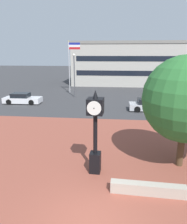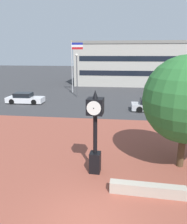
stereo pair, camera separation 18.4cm
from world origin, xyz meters
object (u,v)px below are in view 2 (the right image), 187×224
street_clock (95,129)px  civic_building (131,63)px  car_street_near (25,99)px  flagpole_primary (73,62)px  street_lamp_post (77,71)px  car_street_mid (151,106)px

street_clock → civic_building: (3.25, 34.21, 1.71)m
car_street_near → civic_building: (13.60, 19.52, 3.46)m
flagpole_primary → civic_building: (9.22, 11.43, -0.65)m
civic_building → street_lamp_post: (-8.00, -14.87, -0.38)m
car_street_mid → flagpole_primary: bearing=-134.2°
flagpole_primary → street_lamp_post: bearing=-70.6°
street_clock → civic_building: bearing=87.9°
car_street_mid → street_lamp_post: size_ratio=0.70×
car_street_near → street_clock: bearing=34.4°
flagpole_primary → civic_building: size_ratio=0.36×
car_street_near → flagpole_primary: flagpole_primary is taller
civic_building → flagpole_primary: bearing=-128.9°
flagpole_primary → car_street_mid: bearing=-43.9°
car_street_near → flagpole_primary: 10.08m
car_street_mid → street_lamp_post: (-9.17, 6.54, 3.08)m
car_street_mid → street_lamp_post: 11.68m
car_street_mid → street_clock: bearing=-19.3°
street_clock → flagpole_primary: size_ratio=0.55×
street_lamp_post → flagpole_primary: bearing=109.4°
car_street_mid → flagpole_primary: (-10.39, 9.98, 4.11)m
car_street_near → flagpole_primary: (4.38, 8.09, 4.11)m
street_clock → flagpole_primary: (-5.97, 22.79, 2.35)m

